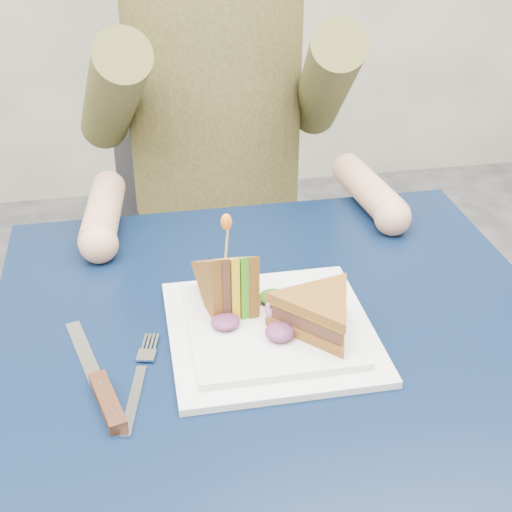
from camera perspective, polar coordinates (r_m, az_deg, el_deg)
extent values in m
cube|color=black|center=(0.93, 2.20, -7.19)|extent=(0.75, 0.75, 0.03)
cylinder|color=#595B5E|center=(1.41, -14.23, -12.24)|extent=(0.04, 0.04, 0.70)
cylinder|color=#595B5E|center=(1.48, 11.50, -9.24)|extent=(0.04, 0.04, 0.70)
cube|color=#47474C|center=(1.61, -2.98, -0.54)|extent=(0.42, 0.40, 0.04)
cube|color=#47474C|center=(1.66, -4.09, 10.06)|extent=(0.42, 0.03, 0.46)
cylinder|color=#47474C|center=(1.61, -8.38, -11.47)|extent=(0.02, 0.02, 0.43)
cylinder|color=#47474C|center=(1.64, 4.41, -10.00)|extent=(0.02, 0.02, 0.43)
cylinder|color=#47474C|center=(1.87, -8.99, -4.52)|extent=(0.02, 0.02, 0.43)
cylinder|color=#47474C|center=(1.91, 1.87, -3.42)|extent=(0.02, 0.02, 0.43)
cylinder|color=brown|center=(1.42, -3.33, 13.66)|extent=(0.34, 0.34, 0.52)
cylinder|color=brown|center=(1.32, -11.44, 12.44)|extent=(0.15, 0.39, 0.31)
cylinder|color=tan|center=(1.18, -12.14, 3.45)|extent=(0.08, 0.20, 0.06)
sphere|color=tan|center=(1.10, -12.48, 0.95)|extent=(0.06, 0.06, 0.06)
cylinder|color=brown|center=(1.37, 5.53, 13.57)|extent=(0.15, 0.39, 0.31)
cylinder|color=tan|center=(1.24, 9.02, 5.23)|extent=(0.08, 0.20, 0.06)
sphere|color=tan|center=(1.16, 10.88, 3.04)|extent=(0.06, 0.06, 0.06)
cube|color=white|center=(0.92, 1.19, -6.05)|extent=(0.26, 0.26, 0.01)
cube|color=white|center=(0.92, 1.19, -5.55)|extent=(0.21, 0.21, 0.01)
cube|color=silver|center=(0.84, -9.74, -11.28)|extent=(0.03, 0.12, 0.00)
cube|color=silver|center=(0.90, -8.77, -7.85)|extent=(0.03, 0.03, 0.00)
cube|color=silver|center=(0.92, -8.92, -6.78)|extent=(0.01, 0.03, 0.00)
cube|color=silver|center=(0.92, -8.61, -6.79)|extent=(0.01, 0.03, 0.00)
cube|color=silver|center=(0.92, -8.30, -6.81)|extent=(0.01, 0.03, 0.00)
cube|color=silver|center=(0.92, -8.00, -6.82)|extent=(0.01, 0.03, 0.00)
cube|color=silver|center=(0.92, -13.56, -7.52)|extent=(0.05, 0.14, 0.00)
cube|color=black|center=(0.84, -11.78, -11.31)|extent=(0.04, 0.10, 0.01)
cylinder|color=silver|center=(0.85, -12.30, -9.92)|extent=(0.01, 0.01, 0.00)
cylinder|color=silver|center=(0.81, -11.34, -12.04)|extent=(0.01, 0.01, 0.00)
cylinder|color=tan|center=(0.89, -2.35, 1.15)|extent=(0.01, 0.01, 0.06)
ellipsoid|color=orange|center=(0.88, -2.38, 2.74)|extent=(0.01, 0.01, 0.02)
torus|color=#9E4C7A|center=(0.91, 2.07, -4.25)|extent=(0.04, 0.04, 0.02)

